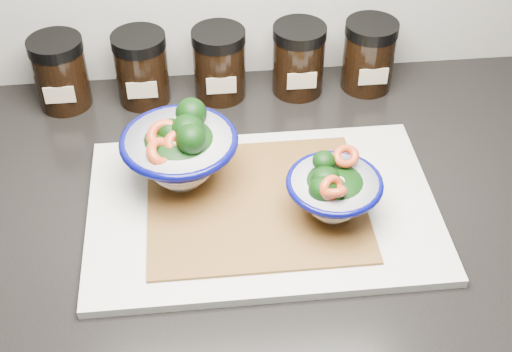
{
  "coord_description": "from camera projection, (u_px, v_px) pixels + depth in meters",
  "views": [
    {
      "loc": [
        -0.09,
        0.76,
        1.55
      ],
      "look_at": [
        -0.02,
        1.42,
        0.96
      ],
      "focal_mm": 50.0,
      "sensor_mm": 36.0,
      "label": 1
    }
  ],
  "objects": [
    {
      "name": "bowl_left",
      "position": [
        180.0,
        151.0,
        0.92
      ],
      "size": [
        0.15,
        0.15,
        0.1
      ],
      "rotation": [
        0.0,
        0.0,
        0.19
      ],
      "color": "white",
      "rests_on": "bamboo_mat"
    },
    {
      "name": "spice_jar_e",
      "position": [
        369.0,
        55.0,
        1.11
      ],
      "size": [
        0.08,
        0.08,
        0.11
      ],
      "color": "black",
      "rests_on": "countertop"
    },
    {
      "name": "bowl_right",
      "position": [
        333.0,
        191.0,
        0.88
      ],
      "size": [
        0.12,
        0.12,
        0.09
      ],
      "rotation": [
        0.0,
        0.0,
        -0.26
      ],
      "color": "white",
      "rests_on": "bamboo_mat"
    },
    {
      "name": "countertop",
      "position": [
        269.0,
        206.0,
        0.97
      ],
      "size": [
        3.5,
        0.6,
        0.04
      ],
      "primitive_type": "cube",
      "color": "black",
      "rests_on": "cabinet"
    },
    {
      "name": "spice_jar_b",
      "position": [
        142.0,
        68.0,
        1.08
      ],
      "size": [
        0.08,
        0.08,
        0.11
      ],
      "color": "black",
      "rests_on": "countertop"
    },
    {
      "name": "cutting_board",
      "position": [
        263.0,
        209.0,
        0.93
      ],
      "size": [
        0.45,
        0.3,
        0.01
      ],
      "primitive_type": "cube",
      "color": "beige",
      "rests_on": "countertop"
    },
    {
      "name": "spice_jar_d",
      "position": [
        298.0,
        59.0,
        1.1
      ],
      "size": [
        0.08,
        0.08,
        0.11
      ],
      "color": "black",
      "rests_on": "countertop"
    },
    {
      "name": "spice_jar_c",
      "position": [
        219.0,
        64.0,
        1.09
      ],
      "size": [
        0.08,
        0.08,
        0.11
      ],
      "color": "black",
      "rests_on": "countertop"
    },
    {
      "name": "bamboo_mat",
      "position": [
        256.0,
        202.0,
        0.92
      ],
      "size": [
        0.28,
        0.24,
        0.0
      ],
      "primitive_type": "cube",
      "color": "brown",
      "rests_on": "cutting_board"
    },
    {
      "name": "spice_jar_a",
      "position": [
        60.0,
        73.0,
        1.07
      ],
      "size": [
        0.08,
        0.08,
        0.11
      ],
      "color": "black",
      "rests_on": "countertop"
    }
  ]
}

